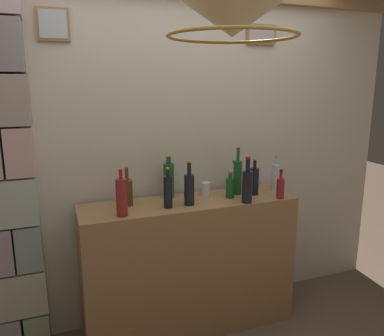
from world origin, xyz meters
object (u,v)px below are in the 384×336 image
at_px(liquor_bottle_vodka, 122,197).
at_px(liquor_bottle_vermouth, 230,187).
at_px(liquor_bottle_brandy, 237,176).
at_px(liquor_bottle_port, 280,188).
at_px(liquor_bottle_scotch, 234,180).
at_px(liquor_bottle_mezcal, 275,177).
at_px(pendant_lamp, 233,15).
at_px(liquor_bottle_sherry, 127,192).
at_px(liquor_bottle_bourbon, 168,191).
at_px(liquor_bottle_tequila, 247,185).
at_px(liquor_bottle_rum, 169,180).
at_px(liquor_bottle_rye, 189,189).
at_px(glass_tumbler_rocks, 206,189).
at_px(liquor_bottle_whiskey, 254,181).

xyz_separation_m(liquor_bottle_vodka, liquor_bottle_vermouth, (0.80, 0.11, -0.04)).
bearing_deg(liquor_bottle_brandy, liquor_bottle_port, -40.74).
bearing_deg(liquor_bottle_vodka, liquor_bottle_scotch, 16.82).
bearing_deg(liquor_bottle_mezcal, liquor_bottle_port, -111.84).
xyz_separation_m(liquor_bottle_scotch, pendant_lamp, (-0.52, -0.97, 1.02)).
bearing_deg(liquor_bottle_sherry, liquor_bottle_bourbon, -30.44).
relative_size(liquor_bottle_scotch, liquor_bottle_sherry, 0.85).
bearing_deg(pendant_lamp, liquor_bottle_vermouth, 62.94).
bearing_deg(liquor_bottle_port, liquor_bottle_sherry, 167.70).
height_order(liquor_bottle_scotch, liquor_bottle_tequila, liquor_bottle_tequila).
height_order(liquor_bottle_rum, liquor_bottle_mezcal, liquor_bottle_rum).
xyz_separation_m(liquor_bottle_rye, glass_tumbler_rocks, (0.20, 0.17, -0.07)).
xyz_separation_m(liquor_bottle_mezcal, pendant_lamp, (-0.81, -0.83, 0.99)).
distance_m(liquor_bottle_brandy, pendant_lamp, 1.38).
bearing_deg(pendant_lamp, liquor_bottle_brandy, 59.95).
distance_m(liquor_bottle_vodka, liquor_bottle_rye, 0.47).
distance_m(liquor_bottle_port, liquor_bottle_vodka, 1.13).
bearing_deg(glass_tumbler_rocks, liquor_bottle_tequila, -53.82).
height_order(liquor_bottle_vodka, liquor_bottle_whiskey, liquor_bottle_vodka).
bearing_deg(liquor_bottle_bourbon, liquor_bottle_mezcal, 5.73).
height_order(liquor_bottle_vermouth, pendant_lamp, pendant_lamp).
bearing_deg(liquor_bottle_mezcal, liquor_bottle_tequila, -152.39).
xyz_separation_m(liquor_bottle_port, pendant_lamp, (-0.74, -0.65, 1.02)).
relative_size(liquor_bottle_vodka, liquor_bottle_tequila, 0.92).
bearing_deg(liquor_bottle_brandy, liquor_bottle_vermouth, -145.09).
bearing_deg(liquor_bottle_rye, liquor_bottle_port, -7.96).
distance_m(liquor_bottle_vermouth, glass_tumbler_rocks, 0.19).
height_order(liquor_bottle_scotch, liquor_bottle_whiskey, liquor_bottle_whiskey).
relative_size(liquor_bottle_mezcal, liquor_bottle_tequila, 0.85).
bearing_deg(liquor_bottle_rum, liquor_bottle_sherry, -165.28).
relative_size(liquor_bottle_sherry, pendant_lamp, 0.43).
bearing_deg(liquor_bottle_vodka, liquor_bottle_rye, 6.81).
bearing_deg(liquor_bottle_rye, liquor_bottle_vermouth, 8.52).
relative_size(liquor_bottle_bourbon, pendant_lamp, 0.43).
height_order(liquor_bottle_tequila, pendant_lamp, pendant_lamp).
distance_m(liquor_bottle_scotch, liquor_bottle_mezcal, 0.32).
bearing_deg(liquor_bottle_brandy, liquor_bottle_vodka, -169.28).
bearing_deg(liquor_bottle_brandy, pendant_lamp, -120.05).
height_order(liquor_bottle_port, glass_tumbler_rocks, liquor_bottle_port).
height_order(liquor_bottle_mezcal, pendant_lamp, pendant_lamp).
height_order(liquor_bottle_rum, glass_tumbler_rocks, liquor_bottle_rum).
relative_size(liquor_bottle_rum, liquor_bottle_vodka, 1.04).
bearing_deg(liquor_bottle_scotch, liquor_bottle_port, -55.41).
bearing_deg(liquor_bottle_mezcal, liquor_bottle_rye, -173.45).
distance_m(liquor_bottle_rum, liquor_bottle_brandy, 0.51).
xyz_separation_m(liquor_bottle_mezcal, liquor_bottle_whiskey, (-0.20, -0.03, -0.00)).
distance_m(liquor_bottle_rum, liquor_bottle_port, 0.80).
bearing_deg(pendant_lamp, liquor_bottle_tequila, 54.51).
height_order(liquor_bottle_vodka, pendant_lamp, pendant_lamp).
height_order(liquor_bottle_port, liquor_bottle_tequila, liquor_bottle_tequila).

